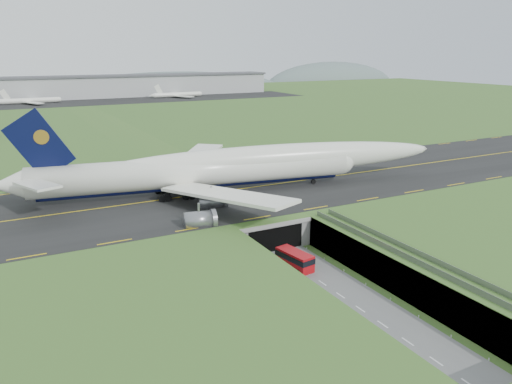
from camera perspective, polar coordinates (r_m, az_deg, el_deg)
ground at (r=92.72m, az=4.74°, el=-8.51°), size 900.00×900.00×0.00m
airfield_deck at (r=91.53m, az=4.78°, el=-6.80°), size 800.00×800.00×6.00m
trench_road at (r=87.06m, az=7.41°, el=-10.21°), size 12.00×75.00×0.20m
taxiway at (r=118.11m, az=-3.76°, el=0.05°), size 800.00×44.00×0.18m
tunnel_portal at (r=104.93m, az=-0.10°, el=-3.54°), size 17.00×22.30×6.00m
guideway at (r=83.65m, az=18.43°, el=-8.13°), size 3.00×53.00×7.05m
jumbo_jet at (r=116.73m, az=-3.02°, el=2.81°), size 104.94×64.94×21.78m
shuttle_tram at (r=91.35m, az=4.44°, el=-7.70°), size 4.16×8.13×3.16m
cargo_terminal at (r=374.06m, az=-20.99°, el=11.09°), size 320.00×67.00×15.60m
distant_hills at (r=514.76m, az=-15.46°, el=10.57°), size 700.00×91.00×60.00m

